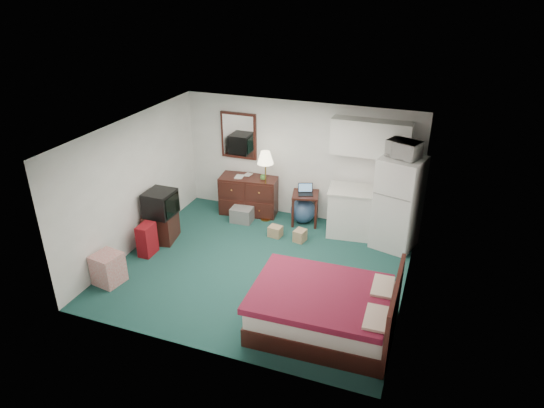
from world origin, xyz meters
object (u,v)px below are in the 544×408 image
at_px(kitchen_counter, 351,212).
at_px(tv_stand, 161,226).
at_px(desk, 305,208).
at_px(suitcase, 147,240).
at_px(floor_lamp, 266,187).
at_px(fridge, 398,203).
at_px(dresser, 249,195).
at_px(bed, 323,310).

bearing_deg(kitchen_counter, tv_stand, -162.85).
relative_size(desk, kitchen_counter, 0.71).
height_order(kitchen_counter, suitcase, kitchen_counter).
bearing_deg(desk, floor_lamp, 177.61).
height_order(fridge, suitcase, fridge).
distance_m(fridge, tv_stand, 4.59).
bearing_deg(tv_stand, desk, 23.26).
bearing_deg(dresser, desk, -9.73).
height_order(desk, suitcase, desk).
bearing_deg(fridge, bed, -88.25).
distance_m(dresser, kitchen_counter, 2.28).
xyz_separation_m(dresser, tv_stand, (-1.17, -1.70, -0.14)).
relative_size(dresser, suitcase, 2.01).
height_order(desk, kitchen_counter, kitchen_counter).
bearing_deg(dresser, tv_stand, -131.97).
relative_size(bed, suitcase, 3.25).
xyz_separation_m(floor_lamp, desk, (0.82, 0.15, -0.43)).
distance_m(floor_lamp, desk, 0.94).
height_order(floor_lamp, desk, floor_lamp).
bearing_deg(tv_stand, kitchen_counter, 13.26).
bearing_deg(kitchen_counter, bed, -92.32).
xyz_separation_m(kitchen_counter, tv_stand, (-3.44, -1.52, -0.19)).
distance_m(bed, suitcase, 3.71).
bearing_deg(fridge, suitcase, -140.58).
distance_m(dresser, suitcase, 2.53).
xyz_separation_m(desk, tv_stand, (-2.45, -1.65, -0.06)).
xyz_separation_m(floor_lamp, fridge, (2.70, -0.14, 0.13)).
height_order(fridge, bed, fridge).
relative_size(kitchen_counter, suitcase, 1.55).
xyz_separation_m(desk, suitcase, (-2.39, -2.23, -0.03)).
bearing_deg(tv_stand, bed, -32.50).
bearing_deg(suitcase, desk, 42.21).
bearing_deg(tv_stand, fridge, 6.80).
bearing_deg(suitcase, dresser, 63.41).
bearing_deg(bed, tv_stand, 156.22).
distance_m(desk, fridge, 1.98).
distance_m(floor_lamp, kitchen_counter, 1.83).
xyz_separation_m(fridge, bed, (-0.67, -2.83, -0.58)).
xyz_separation_m(desk, bed, (1.21, -3.12, -0.02)).
xyz_separation_m(bed, tv_stand, (-3.67, 1.47, -0.04)).
distance_m(kitchen_counter, suitcase, 3.97).
bearing_deg(desk, kitchen_counter, -20.09).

